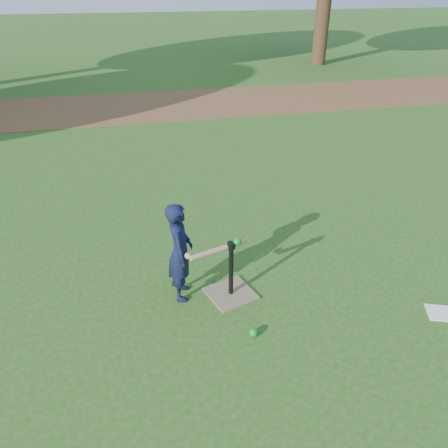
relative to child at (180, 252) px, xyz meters
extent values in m
plane|color=#285116|center=(0.22, -0.05, -0.51)|extent=(80.00, 80.00, 0.00)
cube|color=brown|center=(0.22, 7.45, -0.50)|extent=(24.00, 3.00, 0.01)
imported|color=black|center=(0.00, 0.00, 0.00)|extent=(0.29, 0.40, 1.02)
sphere|color=#0D8F27|center=(0.53, -0.73, -0.47)|extent=(0.08, 0.08, 0.08)
cube|color=white|center=(2.37, -0.86, -0.50)|extent=(0.36, 0.32, 0.01)
cube|color=#7E6D50|center=(0.47, -0.12, -0.50)|extent=(0.54, 0.54, 0.02)
cylinder|color=black|center=(0.47, -0.12, -0.21)|extent=(0.05, 0.05, 0.55)
cylinder|color=black|center=(0.47, -0.12, 0.08)|extent=(0.08, 0.08, 0.06)
cylinder|color=tan|center=(0.35, -0.14, 0.06)|extent=(0.59, 0.23, 0.05)
sphere|color=tan|center=(0.05, -0.18, 0.06)|extent=(0.06, 0.06, 0.06)
sphere|color=#0D8F27|center=(0.53, -0.11, 0.11)|extent=(0.08, 0.08, 0.08)
cylinder|color=#382316|center=(6.72, 11.95, 1.20)|extent=(0.50, 0.50, 3.42)
camera|label=1|loc=(-0.38, -3.47, 2.28)|focal=35.00mm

